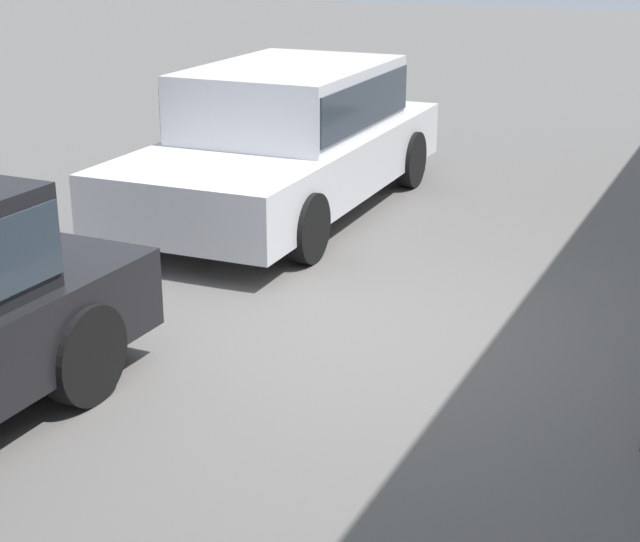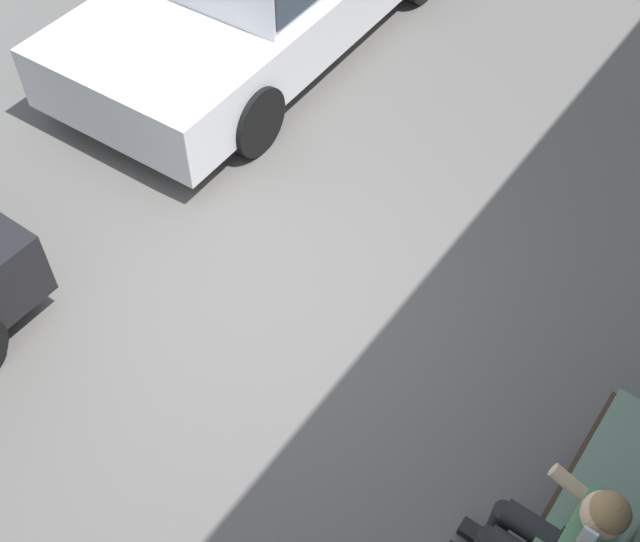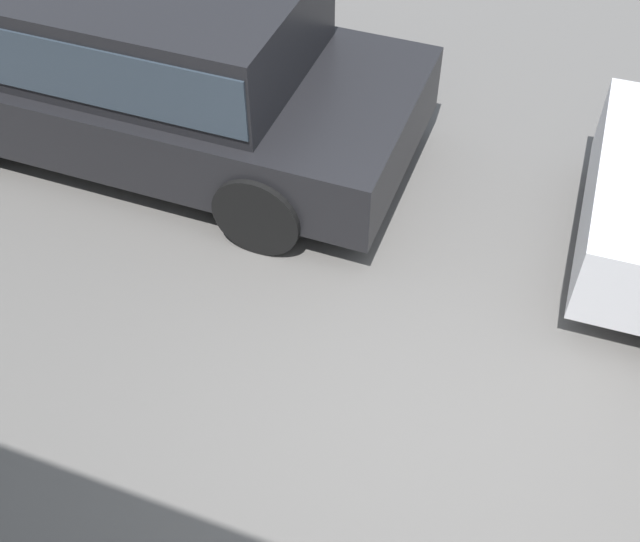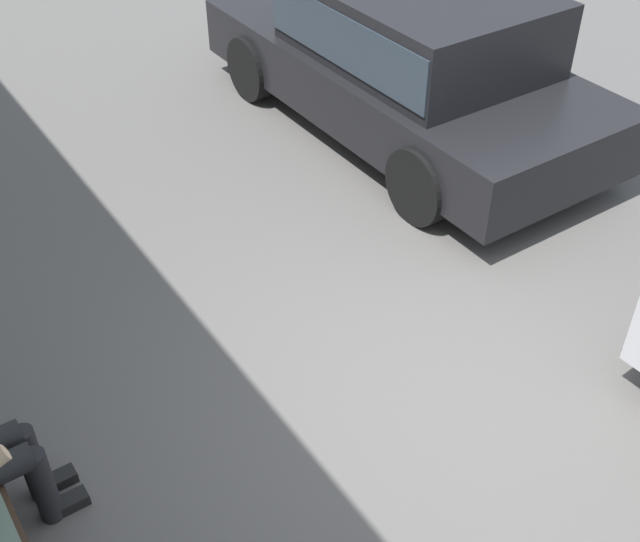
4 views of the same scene
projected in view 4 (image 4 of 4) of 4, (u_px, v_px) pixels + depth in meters
ground_plane at (453, 402)px, 5.01m from camera, size 60.00×60.00×0.00m
parked_car_mid at (408, 53)px, 7.26m from camera, size 4.26×1.91×1.43m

